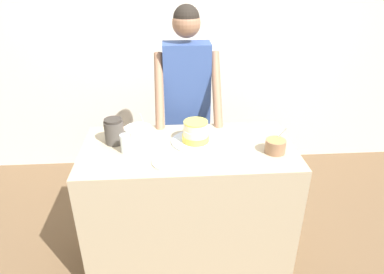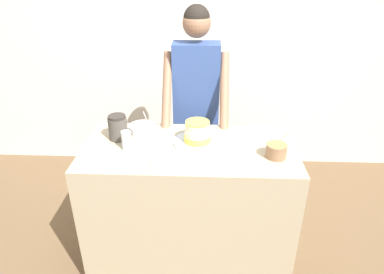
# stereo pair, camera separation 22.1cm
# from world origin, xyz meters

# --- Properties ---
(wall_back) EXTENTS (10.00, 0.05, 2.60)m
(wall_back) POSITION_xyz_m (0.00, 1.81, 1.30)
(wall_back) COLOR silver
(wall_back) RESTS_ON ground_plane
(counter) EXTENTS (1.42, 0.71, 0.95)m
(counter) POSITION_xyz_m (0.00, 0.35, 0.47)
(counter) COLOR tan
(counter) RESTS_ON ground_plane
(person_baker) EXTENTS (0.50, 0.48, 1.78)m
(person_baker) POSITION_xyz_m (0.03, 0.99, 1.10)
(person_baker) COLOR #2D2D38
(person_baker) RESTS_ON ground_plane
(cake) EXTENTS (0.33, 0.33, 0.15)m
(cake) POSITION_xyz_m (0.05, 0.42, 1.01)
(cake) COLOR silver
(cake) RESTS_ON counter
(frosting_bowl_olive) EXTENTS (0.13, 0.13, 0.17)m
(frosting_bowl_olive) POSITION_xyz_m (0.55, 0.25, 1.00)
(frosting_bowl_olive) COLOR #936B4C
(frosting_bowl_olive) RESTS_ON counter
(frosting_bowl_pink) EXTENTS (0.19, 0.19, 0.20)m
(frosting_bowl_pink) POSITION_xyz_m (-0.35, 0.54, 0.98)
(frosting_bowl_pink) COLOR white
(frosting_bowl_pink) RESTS_ON counter
(drinking_glass) EXTENTS (0.06, 0.06, 0.13)m
(drinking_glass) POSITION_xyz_m (-0.41, 0.31, 1.01)
(drinking_glass) COLOR silver
(drinking_glass) RESTS_ON counter
(ceramic_plate) EXTENTS (0.21, 0.21, 0.01)m
(ceramic_plate) POSITION_xyz_m (-0.13, 0.16, 0.95)
(ceramic_plate) COLOR white
(ceramic_plate) RESTS_ON counter
(stoneware_jar) EXTENTS (0.13, 0.13, 0.18)m
(stoneware_jar) POSITION_xyz_m (-0.49, 0.45, 1.03)
(stoneware_jar) COLOR #4C4742
(stoneware_jar) RESTS_ON counter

